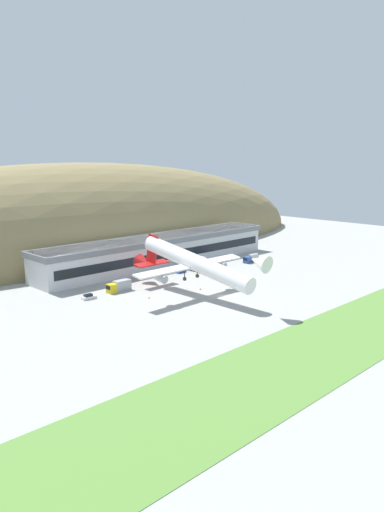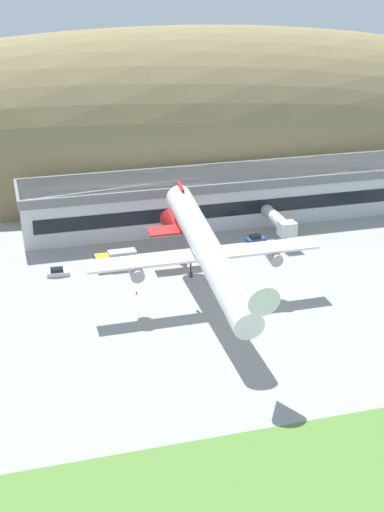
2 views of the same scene
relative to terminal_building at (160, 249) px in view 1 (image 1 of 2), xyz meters
name	(u,v)px [view 1 (image 1 of 2)]	position (x,y,z in m)	size (l,w,h in m)	color
ground_plane	(223,296)	(-14.71, -44.91, -6.15)	(356.32, 356.32, 0.00)	#9E9E99
grass_strip_foreground	(356,330)	(-14.71, -86.48, -6.11)	(320.69, 24.43, 0.08)	#568438
hill_backdrop	(80,250)	(-5.61, 46.65, -6.15)	(278.10, 76.60, 74.95)	olive
terminal_building	(160,249)	(0.00, 0.00, 0.00)	(101.19, 15.64, 10.85)	silver
jetway_0	(191,259)	(1.69, -14.68, -2.16)	(3.38, 13.30, 5.43)	silver
cargo_airplane	(193,263)	(-21.25, -39.13, 3.68)	(40.17, 51.96, 12.81)	white
service_car_0	(89,297)	(-44.70, -20.47, -5.53)	(4.33, 2.01, 1.50)	silver
service_car_1	(202,271)	(2.30, -19.82, -5.51)	(4.35, 2.03, 1.55)	gold
service_car_2	(181,271)	(-3.41, -14.85, -5.48)	(4.15, 2.08, 1.64)	#264C99
fuel_truck	(119,286)	(-33.47, -19.72, -4.60)	(7.92, 2.63, 3.25)	gold
box_truck	(251,258)	(28.16, -20.96, -4.70)	(7.36, 2.48, 3.11)	#264C99
traffic_cone_0	(149,298)	(-32.08, -32.08, -5.87)	(0.52, 0.52, 0.58)	orange
traffic_cone_1	(200,289)	(-14.82, -35.74, -5.87)	(0.52, 0.52, 0.58)	orange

